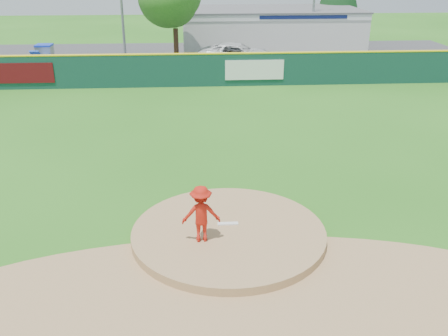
{
  "coord_description": "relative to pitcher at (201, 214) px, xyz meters",
  "views": [
    {
      "loc": [
        -0.94,
        -12.3,
        7.38
      ],
      "look_at": [
        0.0,
        2.0,
        1.3
      ],
      "focal_mm": 40.0,
      "sensor_mm": 36.0,
      "label": 1
    }
  ],
  "objects": [
    {
      "name": "pitcher",
      "position": [
        0.0,
        0.0,
        0.0
      ],
      "size": [
        1.06,
        0.63,
        1.6
      ],
      "primitive_type": "imported",
      "rotation": [
        0.0,
        0.0,
        3.18
      ],
      "color": "red",
      "rests_on": "pitchers_mound"
    },
    {
      "name": "fence_banners",
      "position": [
        -3.23,
        18.42,
        -0.05
      ],
      "size": [
        17.47,
        0.04,
        1.2
      ],
      "color": "#590C11",
      "rests_on": "ground"
    },
    {
      "name": "infield_dirt_arc",
      "position": [
        0.78,
        -2.5,
        -1.05
      ],
      "size": [
        15.4,
        15.4,
        0.01
      ],
      "primitive_type": "cylinder",
      "color": "#9E774C",
      "rests_on": "ground"
    },
    {
      "name": "pool_building_grp",
      "position": [
        6.78,
        32.5,
        0.61
      ],
      "size": [
        15.2,
        8.2,
        3.31
      ],
      "color": "silver",
      "rests_on": "ground"
    },
    {
      "name": "pitchers_mound",
      "position": [
        0.78,
        0.5,
        -1.05
      ],
      "size": [
        5.5,
        5.5,
        0.5
      ],
      "primitive_type": "cylinder",
      "color": "#9E774C",
      "rests_on": "ground"
    },
    {
      "name": "parking_lot",
      "position": [
        0.78,
        27.5,
        -1.04
      ],
      "size": [
        44.0,
        16.0,
        0.02
      ],
      "primitive_type": "cube",
      "color": "#38383A",
      "rests_on": "ground"
    },
    {
      "name": "outfield_fence",
      "position": [
        0.78,
        18.5,
        0.04
      ],
      "size": [
        40.0,
        0.14,
        2.07
      ],
      "color": "#123A31",
      "rests_on": "ground"
    },
    {
      "name": "ground",
      "position": [
        0.78,
        0.5,
        -1.05
      ],
      "size": [
        120.0,
        120.0,
        0.0
      ],
      "primitive_type": "plane",
      "color": "#286B19",
      "rests_on": "ground"
    },
    {
      "name": "pitching_rubber",
      "position": [
        0.78,
        0.8,
        -0.78
      ],
      "size": [
        0.6,
        0.15,
        0.04
      ],
      "primitive_type": "cube",
      "color": "white",
      "rests_on": "pitchers_mound"
    },
    {
      "name": "playground_slide",
      "position": [
        -10.46,
        24.46,
        -0.18
      ],
      "size": [
        1.11,
        3.12,
        1.72
      ],
      "color": "#1734C4",
      "rests_on": "ground"
    },
    {
      "name": "deciduous_tree",
      "position": [
        -1.22,
        25.5,
        3.5
      ],
      "size": [
        5.6,
        5.6,
        7.36
      ],
      "color": "#382314",
      "rests_on": "ground"
    },
    {
      "name": "van",
      "position": [
        3.22,
        24.82,
        -0.25
      ],
      "size": [
        6.11,
        3.86,
        1.57
      ],
      "primitive_type": "imported",
      "rotation": [
        0.0,
        0.0,
        1.33
      ],
      "color": "silver",
      "rests_on": "parking_lot"
    }
  ]
}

